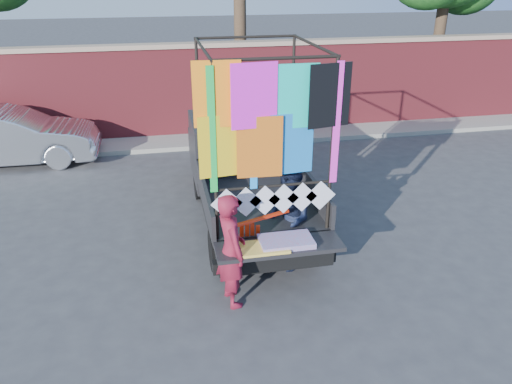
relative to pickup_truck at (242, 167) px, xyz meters
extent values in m
plane|color=#38383A|center=(0.05, -2.06, -0.87)|extent=(90.00, 90.00, 0.00)
cube|color=maroon|center=(0.05, 4.94, 0.38)|extent=(30.00, 0.35, 2.50)
cube|color=tan|center=(0.05, 4.94, 1.68)|extent=(30.00, 0.45, 0.12)
cube|color=gray|center=(0.05, 4.24, -0.81)|extent=(30.00, 1.20, 0.12)
cylinder|color=#38281C|center=(1.05, 6.14, 1.86)|extent=(0.36, 0.36, 5.46)
cylinder|color=#38281C|center=(7.55, 6.14, 1.41)|extent=(0.36, 0.36, 4.55)
cylinder|color=black|center=(-0.80, 0.61, -0.53)|extent=(0.23, 0.68, 0.68)
cylinder|color=black|center=(-0.80, -2.16, -0.53)|extent=(0.23, 0.68, 0.68)
cylinder|color=black|center=(0.80, 0.61, -0.53)|extent=(0.23, 0.68, 0.68)
cylinder|color=black|center=(0.80, -2.16, -0.53)|extent=(0.23, 0.68, 0.68)
cube|color=black|center=(0.00, -0.83, -0.35)|extent=(1.74, 4.31, 0.31)
cube|color=black|center=(0.00, -1.59, -0.07)|extent=(1.85, 2.36, 0.10)
cube|color=black|center=(-0.90, -1.59, 0.16)|extent=(0.06, 2.36, 0.46)
cube|color=black|center=(0.90, -1.59, 0.16)|extent=(0.06, 2.36, 0.46)
cube|color=black|center=(0.00, -0.44, 0.16)|extent=(1.85, 0.06, 0.46)
cube|color=black|center=(0.00, 0.56, 0.21)|extent=(1.85, 1.64, 1.28)
cube|color=#8C9EAD|center=(0.00, 0.10, 0.62)|extent=(1.64, 0.06, 0.56)
cube|color=#8C9EAD|center=(0.00, 1.33, 0.42)|extent=(1.64, 0.10, 0.72)
cube|color=black|center=(0.00, 1.69, -0.05)|extent=(1.80, 0.92, 0.56)
cube|color=black|center=(0.00, -3.03, -0.05)|extent=(1.85, 0.56, 0.06)
cube|color=black|center=(0.00, -2.80, -0.44)|extent=(1.90, 0.15, 0.18)
cylinder|color=black|center=(-0.84, -2.67, 1.27)|extent=(0.05, 0.05, 2.57)
cylinder|color=black|center=(-0.84, -0.52, 1.27)|extent=(0.05, 0.05, 2.57)
cylinder|color=black|center=(0.84, -2.67, 1.27)|extent=(0.05, 0.05, 2.57)
cylinder|color=black|center=(0.84, -0.52, 1.27)|extent=(0.05, 0.05, 2.57)
cylinder|color=black|center=(0.00, -2.67, 2.55)|extent=(1.74, 0.05, 0.05)
cylinder|color=black|center=(0.00, -0.52, 2.55)|extent=(1.74, 0.05, 0.05)
cylinder|color=black|center=(-0.84, -1.59, 2.55)|extent=(0.05, 2.21, 0.05)
cylinder|color=black|center=(0.84, -1.59, 2.55)|extent=(0.05, 2.21, 0.05)
cylinder|color=black|center=(0.00, -2.67, 0.75)|extent=(1.74, 0.04, 0.04)
cube|color=orange|center=(-0.77, -2.69, 2.09)|extent=(0.64, 0.02, 0.87)
cube|color=#FD1CEC|center=(-0.26, -2.73, 2.09)|extent=(0.64, 0.02, 0.87)
cube|color=#0EC5B3|center=(0.26, -2.69, 2.09)|extent=(0.64, 0.02, 0.87)
cube|color=black|center=(0.77, -2.73, 2.09)|extent=(0.64, 0.02, 0.87)
cube|color=yellow|center=(-0.77, -2.69, 1.42)|extent=(0.64, 0.02, 0.87)
cube|color=#CA6217|center=(-0.26, -2.73, 1.42)|extent=(0.64, 0.02, 0.87)
cube|color=blue|center=(0.26, -2.69, 1.42)|extent=(0.64, 0.02, 0.87)
cube|color=green|center=(-0.87, -2.71, 1.63)|extent=(0.10, 0.01, 1.74)
cube|color=#F829D5|center=(0.87, -2.71, 1.63)|extent=(0.10, 0.01, 1.74)
cube|color=#1C93FF|center=(-0.31, -2.71, 1.63)|extent=(0.10, 0.01, 1.74)
cube|color=white|center=(-0.70, -2.70, 0.55)|extent=(0.46, 0.01, 0.46)
cube|color=white|center=(-0.42, -2.70, 0.55)|extent=(0.46, 0.01, 0.46)
cube|color=white|center=(-0.14, -2.70, 0.55)|extent=(0.46, 0.01, 0.46)
cube|color=white|center=(0.14, -2.70, 0.55)|extent=(0.46, 0.01, 0.46)
cube|color=white|center=(0.42, -2.70, 0.55)|extent=(0.46, 0.01, 0.46)
cube|color=white|center=(0.70, -2.70, 0.55)|extent=(0.46, 0.01, 0.46)
cube|color=#F7375D|center=(0.10, -3.03, 0.03)|extent=(0.77, 0.46, 0.08)
cube|color=#EFC74B|center=(-0.26, -3.10, 0.01)|extent=(0.72, 0.41, 0.04)
imported|color=silver|center=(-5.16, 3.57, -0.18)|extent=(4.19, 1.51, 1.37)
imported|color=maroon|center=(-0.70, -3.06, -0.01)|extent=(0.52, 0.69, 1.72)
imported|color=#141C34|center=(0.33, -2.29, 0.02)|extent=(0.71, 0.89, 1.78)
cube|color=red|center=(-0.18, -2.67, 0.25)|extent=(0.92, 0.38, 0.04)
cube|color=red|center=(-0.49, -2.69, -0.05)|extent=(0.06, 0.02, 0.56)
cube|color=red|center=(-0.41, -2.69, -0.07)|extent=(0.06, 0.02, 0.56)
cube|color=red|center=(-0.33, -2.69, -0.09)|extent=(0.06, 0.02, 0.56)
cube|color=red|center=(-0.24, -2.69, -0.11)|extent=(0.06, 0.02, 0.56)
camera|label=1|loc=(-1.56, -9.05, 3.64)|focal=35.00mm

